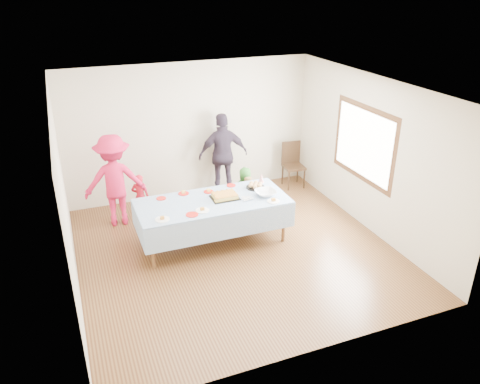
# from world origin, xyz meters

# --- Properties ---
(ground) EXTENTS (5.00, 5.00, 0.00)m
(ground) POSITION_xyz_m (0.00, 0.00, 0.00)
(ground) COLOR #4A2915
(ground) RESTS_ON ground
(room_walls) EXTENTS (5.04, 5.04, 2.72)m
(room_walls) POSITION_xyz_m (0.05, 0.00, 1.77)
(room_walls) COLOR beige
(room_walls) RESTS_ON ground
(party_table) EXTENTS (2.50, 1.10, 0.78)m
(party_table) POSITION_xyz_m (-0.25, 0.40, 0.72)
(party_table) COLOR brown
(party_table) RESTS_ON ground
(birthday_cake) EXTENTS (0.46, 0.35, 0.08)m
(birthday_cake) POSITION_xyz_m (-0.03, 0.42, 0.82)
(birthday_cake) COLOR black
(birthday_cake) RESTS_ON party_table
(rolls_tray) EXTENTS (0.33, 0.33, 0.10)m
(rolls_tray) POSITION_xyz_m (0.62, 0.62, 0.82)
(rolls_tray) COLOR black
(rolls_tray) RESTS_ON party_table
(punch_bowl) EXTENTS (0.35, 0.35, 0.09)m
(punch_bowl) POSITION_xyz_m (0.65, 0.27, 0.82)
(punch_bowl) COLOR silver
(punch_bowl) RESTS_ON party_table
(party_hat) EXTENTS (0.10, 0.10, 0.18)m
(party_hat) POSITION_xyz_m (0.80, 0.80, 0.87)
(party_hat) COLOR silver
(party_hat) RESTS_ON party_table
(fork_pile) EXTENTS (0.24, 0.18, 0.07)m
(fork_pile) POSITION_xyz_m (0.27, 0.23, 0.81)
(fork_pile) COLOR white
(fork_pile) RESTS_ON party_table
(plate_red_far_a) EXTENTS (0.16, 0.16, 0.01)m
(plate_red_far_a) POSITION_xyz_m (-1.02, 0.78, 0.79)
(plate_red_far_a) COLOR red
(plate_red_far_a) RESTS_ON party_table
(plate_red_far_b) EXTENTS (0.18, 0.18, 0.01)m
(plate_red_far_b) POSITION_xyz_m (-0.62, 0.84, 0.79)
(plate_red_far_b) COLOR red
(plate_red_far_b) RESTS_ON party_table
(plate_red_far_c) EXTENTS (0.17, 0.17, 0.01)m
(plate_red_far_c) POSITION_xyz_m (-0.20, 0.75, 0.79)
(plate_red_far_c) COLOR red
(plate_red_far_c) RESTS_ON party_table
(plate_red_far_d) EXTENTS (0.16, 0.16, 0.01)m
(plate_red_far_d) POSITION_xyz_m (0.25, 0.86, 0.79)
(plate_red_far_d) COLOR red
(plate_red_far_d) RESTS_ON party_table
(plate_red_near) EXTENTS (0.20, 0.20, 0.01)m
(plate_red_near) POSITION_xyz_m (-0.71, 0.03, 0.79)
(plate_red_near) COLOR red
(plate_red_near) RESTS_ON party_table
(plate_white_left) EXTENTS (0.22, 0.22, 0.01)m
(plate_white_left) POSITION_xyz_m (-1.17, 0.04, 0.79)
(plate_white_left) COLOR white
(plate_white_left) RESTS_ON party_table
(plate_white_mid) EXTENTS (0.22, 0.22, 0.01)m
(plate_white_mid) POSITION_xyz_m (-0.51, 0.11, 0.79)
(plate_white_mid) COLOR white
(plate_white_mid) RESTS_ON party_table
(plate_white_right) EXTENTS (0.21, 0.21, 0.01)m
(plate_white_right) POSITION_xyz_m (0.68, 0.00, 0.79)
(plate_white_right) COLOR white
(plate_white_right) RESTS_ON party_table
(dining_chair) EXTENTS (0.45, 0.45, 0.96)m
(dining_chair) POSITION_xyz_m (2.11, 2.08, 0.53)
(dining_chair) COLOR black
(dining_chair) RESTS_ON ground
(toddler_left) EXTENTS (0.38, 0.33, 0.89)m
(toddler_left) POSITION_xyz_m (-1.23, 1.70, 0.44)
(toddler_left) COLOR red
(toddler_left) RESTS_ON ground
(toddler_mid) EXTENTS (0.46, 0.32, 0.91)m
(toddler_mid) POSITION_xyz_m (0.67, 1.25, 0.45)
(toddler_mid) COLOR #286622
(toddler_mid) RESTS_ON ground
(toddler_right) EXTENTS (0.40, 0.32, 0.78)m
(toddler_right) POSITION_xyz_m (0.67, 1.16, 0.39)
(toddler_right) COLOR tan
(toddler_right) RESTS_ON ground
(adult_left) EXTENTS (1.15, 0.73, 1.69)m
(adult_left) POSITION_xyz_m (-1.65, 1.69, 0.85)
(adult_left) COLOR #CD1945
(adult_left) RESTS_ON ground
(adult_right) EXTENTS (1.05, 0.53, 1.72)m
(adult_right) POSITION_xyz_m (0.58, 2.20, 0.86)
(adult_right) COLOR #352B3B
(adult_right) RESTS_ON ground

